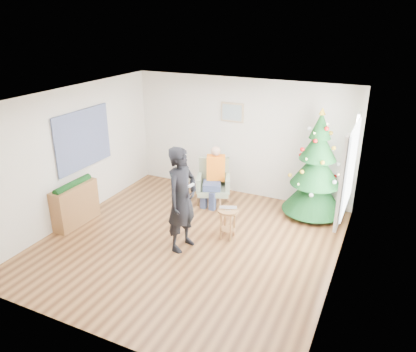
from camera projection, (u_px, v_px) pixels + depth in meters
The scene contains 19 objects.
floor at pixel (189, 243), 7.28m from camera, with size 5.00×5.00×0.00m, color brown.
ceiling at pixel (186, 99), 6.31m from camera, with size 5.00×5.00×0.00m, color white.
wall_back at pixel (241, 138), 8.90m from camera, with size 5.00×5.00×0.00m, color silver.
wall_front at pixel (87, 249), 4.70m from camera, with size 5.00×5.00×0.00m, color silver.
wall_left at pixel (73, 155), 7.79m from camera, with size 5.00×5.00×0.00m, color silver.
wall_right at pixel (341, 204), 5.81m from camera, with size 5.00×5.00×0.00m, color silver.
window_panel at pixel (350, 168), 6.59m from camera, with size 0.04×1.30×1.40m, color white.
curtains at pixel (348, 168), 6.60m from camera, with size 0.05×1.75×1.50m.
christmas_tree at pixel (316, 169), 7.94m from camera, with size 1.23×1.23×2.22m.
stool at pixel (228, 223), 7.36m from camera, with size 0.38×0.38×0.57m.
laptop at pixel (228, 209), 7.26m from camera, with size 0.31×0.20×0.02m, color silver.
armchair at pixel (213, 188), 8.71m from camera, with size 0.84×0.83×0.97m.
seated_person at pixel (214, 176), 8.55m from camera, with size 0.49×0.62×1.27m.
standing_man at pixel (182, 199), 6.83m from camera, with size 0.67×0.44×1.85m, color black.
game_controller at pixel (191, 185), 6.61m from camera, with size 0.04×0.13×0.04m, color white.
console at pixel (75, 205), 7.83m from camera, with size 0.30×1.00×0.80m, color brown.
garland at pixel (73, 185), 7.67m from camera, with size 0.14×0.14×0.90m, color black.
tapestry at pixel (83, 139), 7.93m from camera, with size 0.03×1.50×1.15m, color black.
framed_picture at pixel (232, 112), 8.74m from camera, with size 0.52×0.05×0.42m.
Camera 1 is at (3.00, -5.55, 3.85)m, focal length 35.00 mm.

